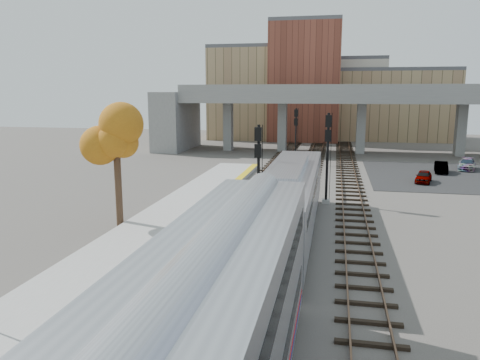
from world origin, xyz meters
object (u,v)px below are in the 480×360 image
at_px(tree, 116,137).
at_px(car_b, 441,167).
at_px(signal_mast_near, 258,179).
at_px(signal_mast_far, 296,137).
at_px(car_a, 424,177).
at_px(locomotive, 290,198).
at_px(signal_mast_mid, 327,160).
at_px(car_c, 467,164).

relative_size(tree, car_b, 2.17).
xyz_separation_m(signal_mast_near, signal_mast_far, (0.00, 27.66, 0.05)).
bearing_deg(car_a, locomotive, -105.13).
distance_m(signal_mast_mid, car_a, 13.93).
bearing_deg(signal_mast_mid, locomotive, -102.86).
bearing_deg(car_b, signal_mast_near, -115.13).
height_order(signal_mast_mid, car_b, signal_mast_mid).
bearing_deg(car_c, car_b, -123.38).
xyz_separation_m(signal_mast_far, car_b, (15.81, -3.70, -2.57)).
relative_size(signal_mast_mid, tree, 0.89).
bearing_deg(car_b, locomotive, -110.30).
distance_m(signal_mast_mid, car_c, 24.44).
xyz_separation_m(signal_mast_near, car_b, (15.81, 23.97, -2.52)).
height_order(tree, car_a, tree).
bearing_deg(car_a, signal_mast_mid, -116.17).
bearing_deg(tree, signal_mast_near, 9.19).
distance_m(car_a, car_b, 6.69).
bearing_deg(signal_mast_mid, tree, -145.08).
bearing_deg(car_a, car_b, 79.88).
xyz_separation_m(signal_mast_near, signal_mast_mid, (4.10, 7.57, 0.29)).
xyz_separation_m(signal_mast_mid, tree, (-12.87, -8.98, 2.34)).
distance_m(locomotive, car_b, 28.70).
xyz_separation_m(signal_mast_near, car_a, (13.01, 17.89, -2.54)).
bearing_deg(signal_mast_near, car_b, 56.59).
relative_size(car_a, car_c, 0.80).
relative_size(tree, car_a, 2.33).
height_order(tree, car_c, tree).
bearing_deg(tree, car_c, 45.33).
relative_size(signal_mast_near, signal_mast_far, 0.99).
height_order(locomotive, tree, tree).
bearing_deg(car_c, car_a, -108.10).
distance_m(locomotive, signal_mast_mid, 9.06).
distance_m(locomotive, car_c, 32.68).
bearing_deg(car_c, locomotive, -105.00).
distance_m(signal_mast_near, car_c, 32.89).
bearing_deg(signal_mast_far, car_c, -2.87).
height_order(locomotive, signal_mast_mid, signal_mast_mid).
bearing_deg(signal_mast_near, signal_mast_far, 90.00).
bearing_deg(signal_mast_mid, car_c, 52.04).
distance_m(locomotive, car_a, 22.05).
xyz_separation_m(signal_mast_mid, signal_mast_far, (-4.10, 20.10, -0.24)).
xyz_separation_m(tree, car_c, (27.81, 28.13, -5.14)).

